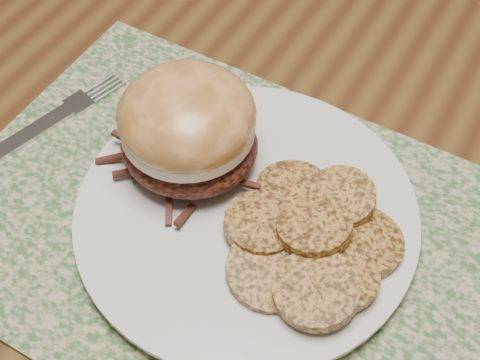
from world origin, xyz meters
name	(u,v)px	position (x,y,z in m)	size (l,w,h in m)	color
dining_table	(179,213)	(0.00, 0.00, 0.67)	(1.50, 0.90, 0.75)	brown
placemat	(222,226)	(0.07, -0.04, 0.75)	(0.45, 0.33, 0.00)	#385F31
dinner_plate	(246,215)	(0.09, -0.02, 0.76)	(0.26, 0.26, 0.02)	silver
pork_sandwich	(188,128)	(0.02, 0.00, 0.81)	(0.12, 0.12, 0.09)	black
roasted_potatoes	(311,240)	(0.15, -0.03, 0.78)	(0.16, 0.16, 0.04)	#AE7A33
fork	(34,131)	(-0.12, -0.04, 0.76)	(0.07, 0.20, 0.00)	#B8B8BF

